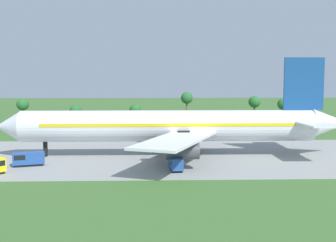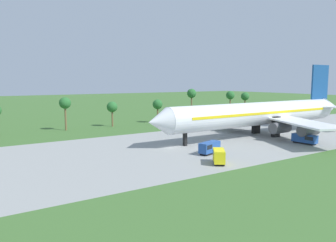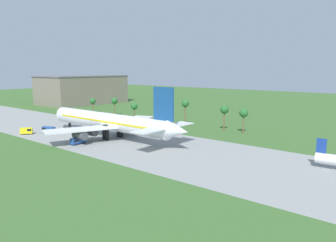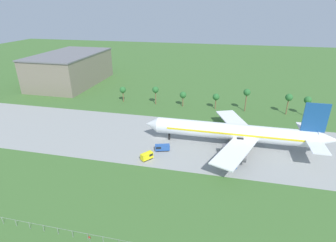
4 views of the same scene
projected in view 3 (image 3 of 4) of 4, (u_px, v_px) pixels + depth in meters
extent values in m
plane|color=#3D662D|center=(65.00, 128.00, 144.77)|extent=(600.00, 600.00, 0.00)
cube|color=gray|center=(65.00, 128.00, 144.77)|extent=(320.00, 44.00, 0.02)
cylinder|color=white|center=(108.00, 121.00, 125.06)|extent=(60.23, 6.41, 6.41)
cone|color=white|center=(60.00, 114.00, 145.69)|extent=(5.12, 6.28, 6.28)
cone|color=white|center=(178.00, 131.00, 103.44)|extent=(8.01, 6.09, 6.09)
cube|color=yellow|center=(107.00, 120.00, 124.98)|extent=(51.19, 6.53, 0.64)
cube|color=navy|center=(163.00, 104.00, 105.89)|extent=(8.33, 0.50, 10.89)
cube|color=white|center=(164.00, 127.00, 106.90)|extent=(5.77, 25.62, 0.30)
cube|color=white|center=(82.00, 129.00, 114.87)|extent=(17.24, 26.68, 0.44)
cube|color=white|center=(134.00, 120.00, 134.16)|extent=(17.24, 26.68, 0.44)
cylinder|color=#4C4C51|center=(91.00, 132.00, 120.01)|extent=(5.77, 2.88, 2.88)
cylinder|color=#4C4C51|center=(80.00, 135.00, 113.51)|extent=(5.77, 2.88, 2.88)
cylinder|color=#4C4C51|center=(122.00, 126.00, 131.68)|extent=(5.77, 2.88, 2.88)
cylinder|color=#4C4C51|center=(138.00, 125.00, 134.91)|extent=(5.77, 2.88, 2.88)
cube|color=black|center=(70.00, 123.00, 141.58)|extent=(0.70, 0.90, 5.65)
cube|color=black|center=(106.00, 133.00, 121.03)|extent=(2.40, 1.20, 5.65)
cube|color=black|center=(120.00, 130.00, 126.38)|extent=(2.40, 1.20, 5.65)
cube|color=navy|center=(321.00, 146.00, 86.71)|extent=(2.52, 0.45, 3.90)
cube|color=black|center=(49.00, 132.00, 135.01)|extent=(5.07, 3.13, 0.40)
cube|color=#234C99|center=(49.00, 129.00, 134.81)|extent=(5.93, 3.57, 2.14)
cube|color=black|center=(46.00, 128.00, 135.34)|extent=(2.47, 2.53, 0.90)
cube|color=black|center=(27.00, 134.00, 131.91)|extent=(3.76, 4.15, 0.40)
cube|color=yellow|center=(26.00, 131.00, 131.70)|extent=(4.33, 4.82, 2.28)
cube|color=black|center=(30.00, 130.00, 131.93)|extent=(2.58, 2.49, 0.90)
cube|color=black|center=(79.00, 143.00, 114.90)|extent=(2.24, 5.22, 0.40)
cube|color=#234C99|center=(78.00, 140.00, 114.71)|extent=(2.52, 6.13, 1.94)
cube|color=black|center=(75.00, 140.00, 113.33)|extent=(2.22, 2.26, 0.90)
cube|color=slate|center=(82.00, 90.00, 247.59)|extent=(36.00, 60.00, 20.39)
cube|color=slate|center=(82.00, 76.00, 245.91)|extent=(36.72, 61.20, 0.80)
cylinder|color=brown|center=(224.00, 121.00, 138.41)|extent=(0.56, 0.56, 8.62)
sphere|color=#28662D|center=(224.00, 109.00, 137.64)|extent=(3.60, 3.60, 3.60)
cylinder|color=brown|center=(160.00, 116.00, 161.42)|extent=(0.56, 0.56, 6.20)
sphere|color=#28662D|center=(160.00, 109.00, 160.83)|extent=(3.60, 3.60, 3.60)
cylinder|color=brown|center=(134.00, 113.00, 172.72)|extent=(0.56, 0.56, 6.05)
sphere|color=#28662D|center=(134.00, 106.00, 172.15)|extent=(3.60, 3.60, 3.60)
cylinder|color=brown|center=(185.00, 115.00, 151.31)|extent=(0.56, 0.56, 9.87)
sphere|color=#28662D|center=(185.00, 103.00, 150.43)|extent=(3.60, 3.60, 3.60)
cylinder|color=brown|center=(93.00, 108.00, 194.86)|extent=(0.56, 0.56, 6.57)
sphere|color=#28662D|center=(93.00, 101.00, 194.25)|extent=(3.60, 3.60, 3.60)
cylinder|color=brown|center=(115.00, 109.00, 182.44)|extent=(0.56, 0.56, 7.95)
sphere|color=#28662D|center=(114.00, 101.00, 181.72)|extent=(3.60, 3.60, 3.60)
cylinder|color=brown|center=(243.00, 124.00, 132.85)|extent=(0.56, 0.56, 7.92)
sphere|color=#28662D|center=(244.00, 113.00, 132.13)|extent=(3.60, 3.60, 3.60)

